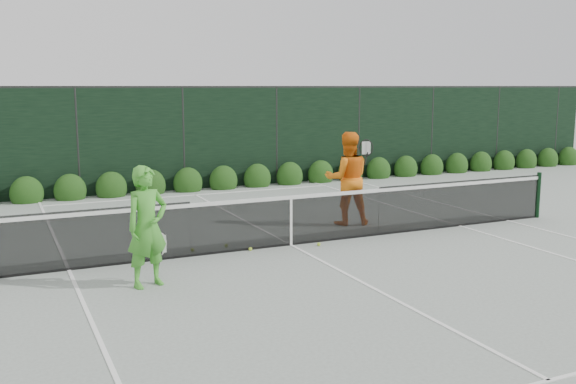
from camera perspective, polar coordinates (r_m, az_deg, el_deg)
name	(u,v)px	position (r m, az deg, el deg)	size (l,w,h in m)	color
ground	(291,245)	(12.49, 0.26, -4.76)	(80.00, 80.00, 0.00)	gray
tennis_net	(290,219)	(12.36, 0.16, -2.38)	(12.90, 0.10, 1.07)	black
player_woman	(147,227)	(10.03, -12.40, -3.03)	(0.79, 0.64, 1.88)	green
player_man	(347,178)	(14.25, 5.30, 1.20)	(1.19, 1.04, 2.07)	orange
court_lines	(291,245)	(12.49, 0.26, -4.73)	(11.03, 23.83, 0.01)	white
windscreen_fence	(366,188)	(9.85, 6.96, 0.33)	(32.00, 21.07, 3.06)	black
hedge_row	(188,183)	(19.05, -8.89, 0.77)	(31.66, 0.65, 0.94)	#0E340E
tennis_balls	(247,247)	(12.24, -3.63, -4.91)	(2.41, 0.72, 0.07)	#B6D930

